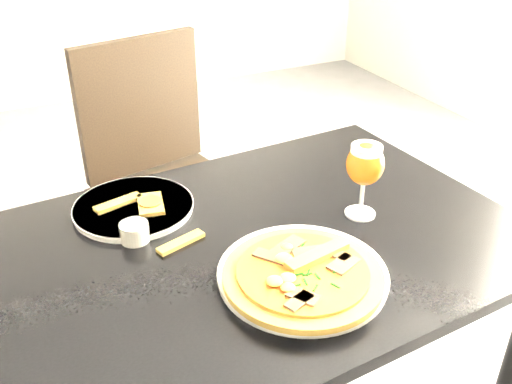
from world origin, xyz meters
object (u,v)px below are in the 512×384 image
dining_table (251,274)px  beer_glass (365,165)px  chair_far (166,178)px  pizza (303,274)px

dining_table → beer_glass: 0.35m
chair_far → pizza: (0.01, -0.91, 0.23)m
chair_far → pizza: chair_far is taller
chair_far → pizza: size_ratio=3.19×
pizza → beer_glass: bearing=34.2°
dining_table → chair_far: size_ratio=1.26×
beer_glass → dining_table: bearing=177.8°
chair_far → pizza: bearing=-102.4°
chair_far → beer_glass: 0.85m
pizza → chair_far: bearing=90.3°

